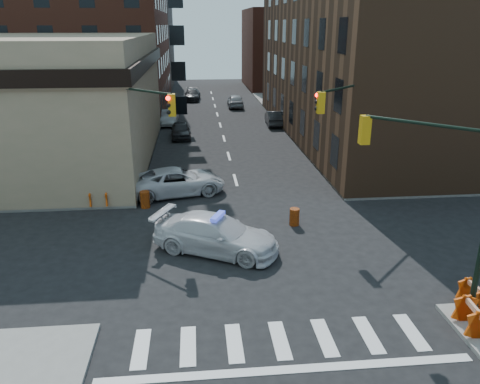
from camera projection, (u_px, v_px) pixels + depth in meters
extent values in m
plane|color=black|center=(254.00, 247.00, 21.72)|extent=(140.00, 140.00, 0.00)
cube|color=gray|center=(4.00, 120.00, 50.28)|extent=(34.00, 54.50, 0.15)
cube|color=gray|center=(415.00, 112.00, 54.43)|extent=(34.00, 54.50, 0.15)
cube|color=#58281C|center=(51.00, 3.00, 53.42)|extent=(25.00, 25.00, 24.00)
cube|color=#4B301E|center=(368.00, 57.00, 41.58)|extent=(14.00, 34.00, 14.00)
cube|color=#51443C|center=(109.00, 35.00, 75.61)|extent=(20.00, 18.00, 16.00)
cube|color=#58281C|center=(296.00, 49.00, 75.25)|extent=(16.00, 16.00, 12.00)
cylinder|color=black|center=(470.00, 310.00, 16.30)|extent=(0.44, 0.44, 0.50)
cylinder|color=black|center=(429.00, 124.00, 15.52)|extent=(3.27, 3.27, 0.12)
cube|color=#BF8C0C|center=(365.00, 130.00, 17.04)|extent=(0.35, 0.35, 1.05)
sphere|color=#FF0C05|center=(368.00, 119.00, 17.08)|extent=(0.22, 0.22, 0.22)
sphere|color=black|center=(368.00, 128.00, 17.19)|extent=(0.22, 0.22, 0.22)
sphere|color=black|center=(367.00, 137.00, 17.30)|extent=(0.22, 0.22, 0.22)
cylinder|color=black|center=(118.00, 133.00, 25.59)|extent=(0.20, 0.20, 8.00)
cylinder|color=black|center=(123.00, 197.00, 26.86)|extent=(0.44, 0.44, 0.50)
cylinder|color=black|center=(141.00, 90.00, 23.40)|extent=(3.27, 3.27, 0.12)
cube|color=#BF8C0C|center=(172.00, 105.00, 22.22)|extent=(0.35, 0.35, 1.05)
sphere|color=#FF0C05|center=(168.00, 98.00, 21.94)|extent=(0.22, 0.22, 0.22)
sphere|color=black|center=(168.00, 105.00, 22.05)|extent=(0.22, 0.22, 0.22)
sphere|color=black|center=(169.00, 112.00, 22.17)|extent=(0.22, 0.22, 0.22)
cylinder|color=black|center=(359.00, 128.00, 26.82)|extent=(0.20, 0.20, 8.00)
cylinder|color=black|center=(353.00, 190.00, 28.09)|extent=(0.44, 0.44, 0.50)
cylinder|color=black|center=(343.00, 88.00, 24.34)|extent=(3.27, 3.27, 0.12)
cube|color=#BF8C0C|center=(321.00, 103.00, 22.88)|extent=(0.35, 0.35, 1.05)
sphere|color=#FF0C05|center=(317.00, 95.00, 22.89)|extent=(0.22, 0.22, 0.22)
sphere|color=black|center=(317.00, 102.00, 23.00)|extent=(0.22, 0.22, 0.22)
sphere|color=black|center=(316.00, 109.00, 23.11)|extent=(0.22, 0.22, 0.22)
cylinder|color=black|center=(297.00, 113.00, 46.25)|extent=(0.24, 0.24, 2.60)
sphere|color=brown|center=(298.00, 92.00, 45.55)|extent=(3.00, 3.00, 3.00)
cylinder|color=black|center=(282.00, 101.00, 53.74)|extent=(0.24, 0.24, 2.60)
sphere|color=brown|center=(283.00, 83.00, 53.04)|extent=(3.00, 3.00, 3.00)
imported|color=silver|center=(216.00, 234.00, 21.10)|extent=(6.22, 4.63, 1.68)
imported|color=silver|center=(177.00, 181.00, 28.28)|extent=(6.30, 3.99, 1.62)
imported|color=black|center=(181.00, 130.00, 42.28)|extent=(1.90, 4.24, 1.41)
imported|color=gray|center=(170.00, 117.00, 47.97)|extent=(1.71, 4.55, 1.48)
imported|color=black|center=(192.00, 95.00, 63.19)|extent=(2.40, 5.23, 1.48)
imported|color=black|center=(274.00, 118.00, 47.60)|extent=(1.75, 4.54, 1.48)
imported|color=#94979D|center=(235.00, 101.00, 57.88)|extent=(1.97, 4.70, 1.59)
imported|color=black|center=(102.00, 185.00, 27.24)|extent=(0.68, 0.60, 1.55)
imported|color=black|center=(22.00, 189.00, 26.05)|extent=(1.14, 1.02, 1.94)
imported|color=#202830|center=(60.00, 186.00, 26.56)|extent=(1.21, 0.80, 1.91)
cylinder|color=#C73B09|center=(294.00, 217.00, 24.01)|extent=(0.61, 0.61, 0.90)
cylinder|color=#D06109|center=(145.00, 200.00, 26.30)|extent=(0.60, 0.60, 0.95)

